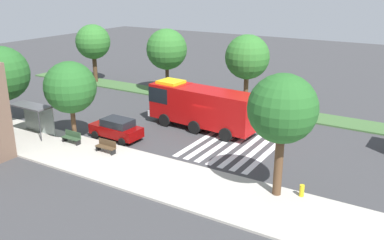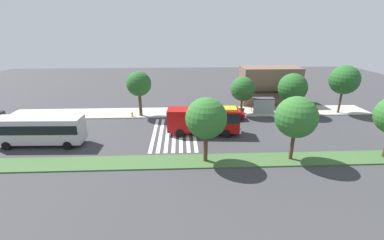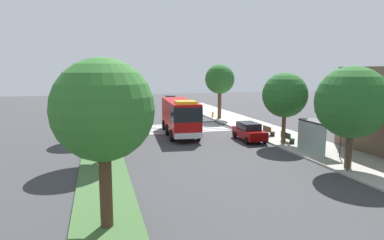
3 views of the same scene
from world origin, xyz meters
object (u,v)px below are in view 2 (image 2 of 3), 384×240
sidewalk_tree_east (344,80)px  fire_hydrant (132,114)px  bench_near_shelter (239,110)px  median_tree_far_west (206,118)px  street_lamp (296,92)px  parked_car_mid (230,114)px  median_tree_west (296,117)px  sidewalk_tree_west (243,89)px  fire_truck (206,120)px  transit_bus (40,129)px  bus_stop_shelter (264,103)px  sidewalk_tree_center (293,88)px  sidewalk_tree_far_west (139,84)px  bench_west_of_shelter (218,111)px

sidewalk_tree_east → fire_hydrant: sidewalk_tree_east is taller
bench_near_shelter → median_tree_far_west: bearing=-114.2°
street_lamp → sidewalk_tree_east: size_ratio=0.81×
parked_car_mid → median_tree_west: size_ratio=0.62×
street_lamp → median_tree_west: median_tree_west is taller
street_lamp → sidewalk_tree_west: bearing=177.3°
parked_car_mid → fire_hydrant: bearing=175.0°
fire_truck → sidewalk_tree_west: sidewalk_tree_west is taller
fire_truck → transit_bus: fire_truck is taller
bus_stop_shelter → fire_hydrant: size_ratio=5.00×
transit_bus → median_tree_far_west: median_tree_far_west is taller
bench_near_shelter → median_tree_west: bearing=-82.2°
sidewalk_tree_east → fire_truck: bearing=-161.4°
parked_car_mid → sidewalk_tree_center: size_ratio=0.65×
fire_truck → sidewalk_tree_center: (14.68, 7.72, 2.41)m
sidewalk_tree_west → median_tree_west: (1.97, -15.44, 0.57)m
fire_truck → median_tree_far_west: (-0.78, -7.73, 2.91)m
street_lamp → median_tree_far_west: (-15.94, -15.04, 1.07)m
median_tree_far_west → bench_near_shelter: bearing=65.8°
bus_stop_shelter → sidewalk_tree_far_west: size_ratio=0.49×
sidewalk_tree_west → fire_hydrant: (-17.69, -0.50, -3.86)m
fire_truck → bus_stop_shelter: 13.22m
bench_near_shelter → sidewalk_tree_east: (16.61, -0.49, 5.07)m
sidewalk_tree_far_west → median_tree_west: bearing=-40.1°
fire_hydrant → sidewalk_tree_center: bearing=1.1°
median_tree_west → bus_stop_shelter: bearing=83.5°
sidewalk_tree_west → median_tree_far_west: median_tree_far_west is taller
street_lamp → bench_west_of_shelter: bearing=175.9°
bus_stop_shelter → sidewalk_tree_west: sidewalk_tree_west is taller
sidewalk_tree_center → median_tree_west: size_ratio=0.95×
bench_west_of_shelter → sidewalk_tree_far_west: (-12.69, -0.49, 4.69)m
sidewalk_tree_far_west → parked_car_mid: bearing=-8.9°
transit_bus → bus_stop_shelter: 32.55m
parked_car_mid → bench_west_of_shelter: size_ratio=2.68×
sidewalk_tree_east → median_tree_far_west: (-23.76, -15.44, -0.70)m
transit_bus → bench_west_of_shelter: transit_bus is taller
fire_truck → median_tree_far_west: bearing=-91.4°
sidewalk_tree_far_west → fire_hydrant: 4.99m
street_lamp → sidewalk_tree_east: (7.82, 0.40, 1.77)m
fire_truck → parked_car_mid: size_ratio=2.29×
sidewalk_tree_far_west → median_tree_far_west: 17.89m
street_lamp → fire_hydrant: size_ratio=9.10×
parked_car_mid → bench_near_shelter: parked_car_mid is taller
transit_bus → parked_car_mid: bearing=-160.0°
street_lamp → sidewalk_tree_center: size_ratio=0.96×
sidewalk_tree_east → bench_near_shelter: bearing=178.3°
fire_truck → transit_bus: 20.49m
parked_car_mid → sidewalk_tree_west: bearing=44.8°
parked_car_mid → sidewalk_tree_far_west: size_ratio=0.60×
bench_west_of_shelter → fire_hydrant: bearing=-176.0°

